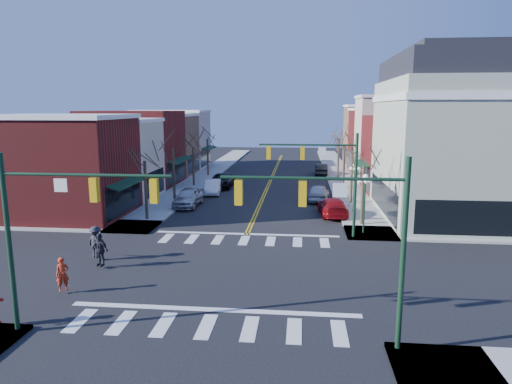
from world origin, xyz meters
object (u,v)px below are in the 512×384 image
(car_left_near, at_px, (188,197))
(pedestrian_dark_b, at_px, (96,242))
(pedestrian_dark_a, at_px, (100,249))
(lamppost_midblock, at_px, (354,179))
(victorian_corner, at_px, (463,136))
(car_right_near, at_px, (332,207))
(car_left_far, at_px, (221,181))
(lamppost_corner, at_px, (365,193))
(car_right_far, at_px, (321,169))
(pedestrian_red_a, at_px, (63,274))
(car_left_mid, at_px, (213,187))
(car_right_mid, at_px, (319,193))

(car_left_near, height_order, pedestrian_dark_b, pedestrian_dark_b)
(pedestrian_dark_a, bearing_deg, lamppost_midblock, 64.78)
(victorian_corner, height_order, car_right_near, victorian_corner)
(car_left_far, relative_size, pedestrian_dark_b, 2.91)
(lamppost_corner, height_order, car_left_far, lamppost_corner)
(car_left_far, distance_m, car_right_near, 16.99)
(car_right_near, relative_size, car_right_far, 1.12)
(victorian_corner, height_order, lamppost_corner, victorian_corner)
(lamppost_midblock, relative_size, pedestrian_red_a, 2.63)
(lamppost_corner, bearing_deg, pedestrian_dark_b, -156.28)
(car_left_mid, bearing_deg, car_right_far, 44.35)
(car_left_far, distance_m, car_right_far, 15.97)
(lamppost_midblock, xyz_separation_m, pedestrian_dark_a, (-15.50, -14.94, -1.88))
(car_left_far, xyz_separation_m, car_right_mid, (10.62, -6.49, 0.03))
(victorian_corner, bearing_deg, car_left_mid, 159.29)
(car_right_near, xyz_separation_m, pedestrian_dark_a, (-13.70, -14.11, 0.34))
(car_right_near, distance_m, pedestrian_red_a, 22.53)
(pedestrian_dark_a, bearing_deg, lamppost_corner, 49.41)
(lamppost_corner, relative_size, car_left_mid, 0.97)
(car_right_near, xyz_separation_m, pedestrian_red_a, (-13.95, -17.69, 0.23))
(victorian_corner, xyz_separation_m, lamppost_corner, (-8.30, -6.00, -3.70))
(lamppost_corner, relative_size, pedestrian_red_a, 2.63)
(car_left_far, bearing_deg, lamppost_corner, -50.91)
(pedestrian_dark_b, bearing_deg, lamppost_corner, -130.21)
(lamppost_midblock, xyz_separation_m, car_left_near, (-14.60, 1.45, -2.12))
(car_left_mid, bearing_deg, pedestrian_dark_a, -102.11)
(car_right_far, bearing_deg, lamppost_corner, 94.53)
(pedestrian_red_a, distance_m, pedestrian_dark_b, 4.89)
(lamppost_corner, bearing_deg, pedestrian_red_a, -142.62)
(car_left_far, bearing_deg, car_left_near, -94.27)
(car_left_near, distance_m, pedestrian_dark_b, 15.22)
(car_right_near, xyz_separation_m, pedestrian_dark_b, (-14.52, -12.83, 0.36))
(car_right_near, bearing_deg, lamppost_midblock, -160.28)
(car_right_far, height_order, pedestrian_dark_b, pedestrian_dark_b)
(car_left_mid, xyz_separation_m, pedestrian_dark_b, (-2.75, -21.44, 0.37))
(car_left_mid, relative_size, car_right_near, 0.87)
(lamppost_corner, distance_m, car_left_far, 22.62)
(victorian_corner, distance_m, car_left_far, 25.51)
(pedestrian_red_a, height_order, pedestrian_dark_b, pedestrian_dark_b)
(lamppost_midblock, relative_size, pedestrian_dark_b, 2.26)
(car_left_near, bearing_deg, lamppost_corner, -27.38)
(car_left_mid, height_order, car_right_near, car_right_near)
(car_right_mid, bearing_deg, car_right_far, -87.26)
(lamppost_midblock, height_order, car_left_far, lamppost_midblock)
(car_left_far, height_order, pedestrian_dark_a, pedestrian_dark_a)
(lamppost_corner, height_order, pedestrian_red_a, lamppost_corner)
(car_left_near, xyz_separation_m, pedestrian_dark_b, (-1.72, -15.12, 0.26))
(pedestrian_dark_b, bearing_deg, pedestrian_dark_a, 148.89)
(car_left_far, bearing_deg, car_right_mid, -28.75)
(lamppost_midblock, distance_m, pedestrian_red_a, 24.40)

